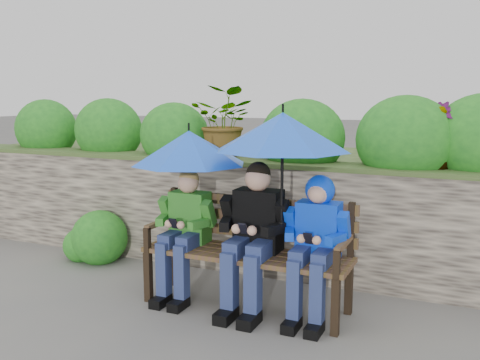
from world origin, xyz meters
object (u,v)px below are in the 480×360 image
at_px(umbrella_left, 189,148).
at_px(park_bench, 249,244).
at_px(boy_left, 185,227).
at_px(umbrella_right, 283,132).
at_px(boy_middle, 253,230).
at_px(boy_right, 315,235).

bearing_deg(umbrella_left, park_bench, 1.95).
distance_m(boy_left, umbrella_right, 1.14).
distance_m(boy_middle, umbrella_left, 0.83).
bearing_deg(umbrella_left, boy_left, -115.98).
distance_m(park_bench, umbrella_left, 0.89).
bearing_deg(boy_left, boy_right, 0.57).
distance_m(park_bench, boy_middle, 0.17).
distance_m(umbrella_left, umbrella_right, 0.82).
bearing_deg(park_bench, umbrella_right, -19.08).
height_order(boy_left, boy_right, boy_right).
xyz_separation_m(boy_left, boy_middle, (0.60, -0.01, 0.04)).
distance_m(boy_left, boy_middle, 0.60).
distance_m(boy_left, umbrella_left, 0.63).
height_order(park_bench, umbrella_right, umbrella_right).
bearing_deg(boy_left, umbrella_right, -2.40).
height_order(umbrella_left, umbrella_right, umbrella_right).
relative_size(boy_middle, umbrella_left, 1.23).
relative_size(boy_left, boy_right, 0.99).
height_order(boy_middle, umbrella_left, umbrella_left).
distance_m(park_bench, boy_right, 0.56).
xyz_separation_m(boy_middle, umbrella_right, (0.23, -0.03, 0.74)).
xyz_separation_m(boy_right, umbrella_left, (-1.05, 0.04, 0.58)).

